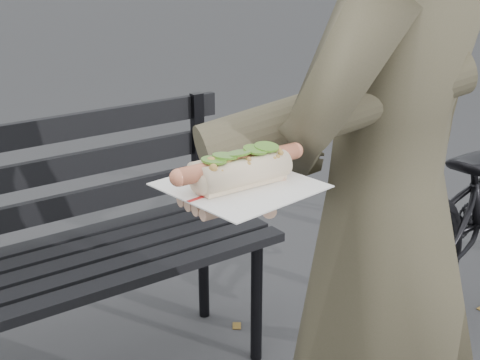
# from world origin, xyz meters

# --- Properties ---
(park_bench) EXTENTS (1.50, 0.44, 0.88)m
(park_bench) POSITION_xyz_m (-0.09, 0.99, 0.52)
(park_bench) COLOR black
(park_bench) RESTS_ON ground
(person) EXTENTS (0.72, 0.56, 1.73)m
(person) POSITION_xyz_m (0.34, -0.01, 0.87)
(person) COLOR #494630
(person) RESTS_ON ground
(held_hotdog) EXTENTS (0.64, 0.31, 0.20)m
(held_hotdog) POSITION_xyz_m (0.12, -0.04, 1.11)
(held_hotdog) COLOR #494630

